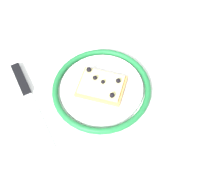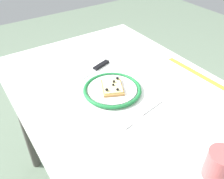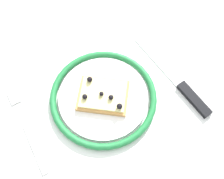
# 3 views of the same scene
# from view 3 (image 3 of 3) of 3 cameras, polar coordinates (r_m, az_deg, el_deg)

# --- Properties ---
(ground_plane) EXTENTS (6.00, 6.00, 0.00)m
(ground_plane) POSITION_cam_3_polar(r_m,az_deg,el_deg) (1.37, -1.86, -16.72)
(ground_plane) COLOR slate
(dining_table) EXTENTS (1.12, 0.77, 0.78)m
(dining_table) POSITION_cam_3_polar(r_m,az_deg,el_deg) (0.70, -3.51, -8.66)
(dining_table) COLOR white
(dining_table) RESTS_ON ground_plane
(plate) EXTENTS (0.23, 0.23, 0.02)m
(plate) POSITION_cam_3_polar(r_m,az_deg,el_deg) (0.62, -1.71, -1.57)
(plate) COLOR white
(plate) RESTS_ON dining_table
(pizza_slice_near) EXTENTS (0.13, 0.12, 0.03)m
(pizza_slice_near) POSITION_cam_3_polar(r_m,az_deg,el_deg) (0.61, -1.74, -1.12)
(pizza_slice_near) COLOR tan
(pizza_slice_near) RESTS_ON plate
(knife) EXTENTS (0.09, 0.23, 0.01)m
(knife) POSITION_cam_3_polar(r_m,az_deg,el_deg) (0.65, 13.79, 0.24)
(knife) COLOR silver
(knife) RESTS_ON dining_table
(fork) EXTENTS (0.05, 0.20, 0.00)m
(fork) POSITION_cam_3_polar(r_m,az_deg,el_deg) (0.63, -16.22, -7.24)
(fork) COLOR #BBBBBB
(fork) RESTS_ON dining_table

